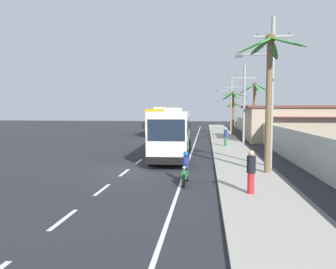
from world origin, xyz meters
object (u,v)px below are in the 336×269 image
(utility_pole_mid, at_px, (244,103))
(utility_pole_far, at_px, (231,103))
(motorcycle_beside_bus, at_px, (186,171))
(palm_third, at_px, (269,78))
(coach_bus_foreground, at_px, (173,131))
(palm_nearest, at_px, (233,105))
(palm_second, at_px, (255,102))
(pedestrian_near_kerb, at_px, (226,136))
(coach_bus_far_lane, at_px, (162,120))
(utility_pole_nearest, at_px, (271,88))
(pedestrian_midwalk, at_px, (251,171))
(palm_fourth, at_px, (234,110))
(roadside_building, at_px, (308,124))

(utility_pole_mid, height_order, utility_pole_far, utility_pole_far)
(motorcycle_beside_bus, xyz_separation_m, palm_third, (4.32, 2.55, 4.67))
(utility_pole_far, bearing_deg, coach_bus_foreground, -104.07)
(palm_nearest, distance_m, palm_second, 7.46)
(utility_pole_far, xyz_separation_m, palm_third, (-0.29, -30.81, 0.71))
(coach_bus_foreground, bearing_deg, pedestrian_near_kerb, 55.29)
(coach_bus_far_lane, height_order, utility_pole_far, utility_pole_far)
(motorcycle_beside_bus, bearing_deg, utility_pole_nearest, 43.70)
(motorcycle_beside_bus, xyz_separation_m, palm_second, (6.31, 21.06, 3.79))
(palm_second, bearing_deg, utility_pole_mid, -123.47)
(utility_pole_far, xyz_separation_m, palm_second, (1.70, -12.31, -0.17))
(pedestrian_near_kerb, xyz_separation_m, palm_second, (3.48, 5.97, 3.36))
(coach_bus_far_lane, distance_m, pedestrian_near_kerb, 16.65)
(utility_pole_far, distance_m, palm_third, 30.82)
(pedestrian_midwalk, relative_size, palm_second, 0.27)
(utility_pole_far, xyz_separation_m, palm_fourth, (1.09, 6.31, -1.09))
(coach_bus_foreground, relative_size, roadside_building, 0.80)
(motorcycle_beside_bus, bearing_deg, utility_pole_far, 82.14)
(roadside_building, bearing_deg, utility_pole_far, 124.00)
(pedestrian_near_kerb, bearing_deg, coach_bus_far_lane, 125.30)
(coach_bus_far_lane, bearing_deg, utility_pole_nearest, -67.85)
(palm_second, bearing_deg, utility_pole_far, 97.87)
(coach_bus_foreground, height_order, palm_nearest, palm_nearest)
(utility_pole_far, relative_size, palm_fourth, 1.74)
(utility_pole_nearest, xyz_separation_m, palm_nearest, (-0.23, 23.73, -0.59))
(pedestrian_midwalk, height_order, utility_pole_far, utility_pole_far)
(pedestrian_midwalk, height_order, palm_second, palm_second)
(motorcycle_beside_bus, distance_m, roadside_building, 25.20)
(roadside_building, bearing_deg, palm_third, -112.38)
(coach_bus_far_lane, bearing_deg, pedestrian_midwalk, -75.43)
(pedestrian_midwalk, height_order, palm_nearest, palm_nearest)
(pedestrian_near_kerb, height_order, palm_third, palm_third)
(pedestrian_near_kerb, distance_m, roadside_building, 11.74)
(coach_bus_foreground, bearing_deg, coach_bus_far_lane, 100.36)
(palm_nearest, bearing_deg, palm_third, -90.53)
(pedestrian_near_kerb, relative_size, palm_third, 0.23)
(palm_nearest, bearing_deg, palm_second, -76.46)
(coach_bus_far_lane, relative_size, utility_pole_nearest, 1.18)
(palm_third, bearing_deg, palm_nearest, 89.47)
(utility_pole_mid, distance_m, palm_fourth, 20.73)
(motorcycle_beside_bus, relative_size, palm_second, 0.30)
(motorcycle_beside_bus, relative_size, palm_nearest, 0.32)
(coach_bus_foreground, xyz_separation_m, coach_bus_far_lane, (-3.80, 20.80, 0.11))
(palm_second, bearing_deg, coach_bus_far_lane, 144.00)
(palm_second, relative_size, palm_third, 0.87)
(coach_bus_far_lane, distance_m, palm_second, 14.63)
(coach_bus_far_lane, relative_size, utility_pole_far, 1.24)
(motorcycle_beside_bus, distance_m, utility_pole_nearest, 7.86)
(pedestrian_midwalk, bearing_deg, palm_second, -66.90)
(palm_nearest, relative_size, palm_fourth, 1.23)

